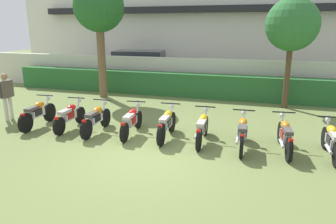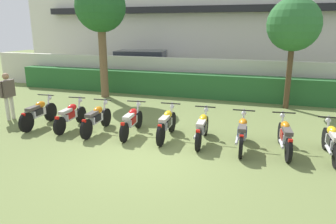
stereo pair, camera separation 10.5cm
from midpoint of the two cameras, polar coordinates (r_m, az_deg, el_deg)
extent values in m
plane|color=olive|center=(8.01, -3.37, -8.18)|extent=(60.00, 60.00, 0.00)
cube|color=silver|center=(21.36, 11.15, 16.51)|extent=(25.91, 6.00, 7.48)
cube|color=black|center=(18.16, 9.86, 18.02)|extent=(21.77, 0.50, 0.36)
cube|color=beige|center=(15.20, 7.54, 6.36)|extent=(24.62, 0.30, 1.72)
cube|color=#28602D|center=(14.57, 6.99, 4.72)|extent=(19.69, 0.70, 1.08)
cube|color=silver|center=(17.94, -4.08, 7.42)|extent=(4.72, 2.50, 1.00)
cube|color=#2D333D|center=(17.90, -4.76, 10.05)|extent=(2.92, 2.08, 0.65)
cylinder|color=black|center=(18.61, 1.37, 6.49)|extent=(0.71, 0.32, 0.68)
cylinder|color=black|center=(16.80, 0.47, 5.54)|extent=(0.71, 0.32, 0.68)
cylinder|color=black|center=(19.30, -7.99, 6.67)|extent=(0.71, 0.32, 0.68)
cylinder|color=black|center=(17.57, -9.78, 5.75)|extent=(0.71, 0.32, 0.68)
cylinder|color=brown|center=(14.77, -11.48, 8.95)|extent=(0.36, 0.36, 3.26)
sphere|color=#235B28|center=(14.72, -12.00, 18.30)|extent=(2.22, 2.22, 2.22)
cylinder|color=#4C3823|center=(13.33, 21.31, 6.03)|extent=(0.22, 0.22, 2.56)
sphere|color=#2D6B33|center=(13.19, 22.17, 14.56)|extent=(2.01, 2.01, 2.01)
cylinder|color=black|center=(11.62, -20.34, 0.02)|extent=(0.14, 0.64, 0.63)
cylinder|color=black|center=(10.64, -24.10, -1.73)|extent=(0.14, 0.64, 0.63)
cube|color=silver|center=(11.05, -22.36, -0.14)|extent=(0.24, 0.61, 0.22)
ellipsoid|color=orange|center=(11.13, -21.98, 1.23)|extent=(0.25, 0.45, 0.22)
cube|color=#4C4742|center=(10.82, -23.18, 0.62)|extent=(0.24, 0.53, 0.10)
cube|color=red|center=(10.50, -24.59, -0.42)|extent=(0.11, 0.09, 0.08)
cylinder|color=silver|center=(11.48, -20.73, 1.45)|extent=(0.07, 0.23, 0.65)
cylinder|color=black|center=(11.34, -21.14, 2.91)|extent=(0.60, 0.08, 0.04)
sphere|color=silver|center=(11.53, -20.51, 2.44)|extent=(0.14, 0.14, 0.14)
cylinder|color=silver|center=(10.96, -23.56, -1.09)|extent=(0.11, 0.55, 0.07)
cube|color=black|center=(11.00, -22.54, 0.05)|extent=(0.27, 0.38, 0.20)
cylinder|color=black|center=(11.07, -15.29, -0.47)|extent=(0.13, 0.57, 0.57)
cylinder|color=black|center=(10.02, -18.83, -2.41)|extent=(0.13, 0.57, 0.57)
cube|color=silver|center=(10.46, -17.17, -0.68)|extent=(0.24, 0.61, 0.22)
ellipsoid|color=red|center=(10.54, -16.80, 0.77)|extent=(0.25, 0.45, 0.22)
cube|color=#B2ADA3|center=(10.21, -17.92, 0.11)|extent=(0.24, 0.53, 0.10)
cube|color=red|center=(9.86, -19.28, -1.03)|extent=(0.11, 0.09, 0.08)
cylinder|color=silver|center=(10.92, -15.64, 1.02)|extent=(0.07, 0.23, 0.65)
cylinder|color=black|center=(10.77, -15.99, 2.55)|extent=(0.60, 0.08, 0.04)
sphere|color=silver|center=(10.97, -15.43, 2.07)|extent=(0.14, 0.14, 0.14)
cylinder|color=silver|center=(10.35, -18.39, -1.69)|extent=(0.11, 0.55, 0.07)
cube|color=#A51414|center=(10.40, -17.33, -0.49)|extent=(0.26, 0.38, 0.20)
cylinder|color=black|center=(10.49, -10.94, -0.97)|extent=(0.12, 0.61, 0.60)
cylinder|color=black|center=(9.41, -14.32, -3.07)|extent=(0.12, 0.61, 0.60)
cube|color=silver|center=(9.86, -12.72, -1.21)|extent=(0.23, 0.61, 0.22)
ellipsoid|color=orange|center=(9.94, -12.35, 0.33)|extent=(0.24, 0.45, 0.22)
cube|color=#4C4742|center=(9.60, -13.42, -0.38)|extent=(0.23, 0.53, 0.10)
cube|color=red|center=(9.24, -14.74, -1.61)|extent=(0.10, 0.08, 0.08)
cylinder|color=silver|center=(10.32, -11.24, 0.60)|extent=(0.06, 0.23, 0.65)
cylinder|color=black|center=(10.17, -11.56, 2.22)|extent=(0.60, 0.07, 0.04)
sphere|color=silver|center=(10.38, -11.03, 1.71)|extent=(0.14, 0.14, 0.14)
cylinder|color=silver|center=(9.74, -13.98, -2.29)|extent=(0.10, 0.55, 0.07)
cube|color=black|center=(9.80, -12.87, -1.01)|extent=(0.26, 0.37, 0.20)
cylinder|color=black|center=(10.19, -5.07, -1.33)|extent=(0.14, 0.57, 0.57)
cylinder|color=black|center=(8.99, -7.64, -3.69)|extent=(0.14, 0.57, 0.57)
cube|color=silver|center=(9.50, -6.40, -1.67)|extent=(0.25, 0.62, 0.22)
ellipsoid|color=red|center=(9.59, -6.11, -0.06)|extent=(0.26, 0.46, 0.22)
cube|color=beige|center=(9.23, -6.90, -0.82)|extent=(0.25, 0.54, 0.10)
cube|color=red|center=(8.82, -7.93, -2.18)|extent=(0.11, 0.09, 0.08)
cylinder|color=silver|center=(10.02, -5.27, 0.28)|extent=(0.07, 0.23, 0.65)
cylinder|color=black|center=(9.86, -5.47, 1.94)|extent=(0.60, 0.09, 0.04)
sphere|color=silver|center=(10.08, -5.10, 1.43)|extent=(0.14, 0.14, 0.14)
cylinder|color=silver|center=(9.35, -7.57, -2.81)|extent=(0.12, 0.55, 0.07)
cube|color=#A51414|center=(9.44, -6.51, -1.46)|extent=(0.27, 0.38, 0.20)
cylinder|color=black|center=(9.74, 1.06, -1.85)|extent=(0.12, 0.64, 0.63)
cylinder|color=black|center=(8.62, -0.97, -4.17)|extent=(0.12, 0.64, 0.63)
cube|color=silver|center=(9.09, 0.02, -2.13)|extent=(0.23, 0.61, 0.22)
ellipsoid|color=yellow|center=(9.18, 0.30, -0.46)|extent=(0.24, 0.45, 0.22)
cube|color=#B2ADA3|center=(8.81, -0.37, -1.26)|extent=(0.22, 0.53, 0.10)
cube|color=red|center=(8.44, -1.17, -2.60)|extent=(0.10, 0.08, 0.08)
cylinder|color=silver|center=(9.57, 0.93, -0.17)|extent=(0.06, 0.23, 0.65)
cylinder|color=black|center=(9.40, 0.80, 1.57)|extent=(0.60, 0.06, 0.04)
sphere|color=silver|center=(9.63, 1.10, 1.03)|extent=(0.14, 0.14, 0.14)
cylinder|color=silver|center=(8.93, -1.14, -3.33)|extent=(0.10, 0.55, 0.07)
cube|color=black|center=(9.02, -0.06, -1.92)|extent=(0.26, 0.37, 0.20)
cylinder|color=black|center=(9.53, 7.16, -2.52)|extent=(0.12, 0.59, 0.59)
cylinder|color=black|center=(8.33, 5.91, -5.12)|extent=(0.12, 0.59, 0.59)
cube|color=silver|center=(8.83, 6.56, -2.92)|extent=(0.23, 0.61, 0.22)
ellipsoid|color=yellow|center=(8.93, 6.77, -1.18)|extent=(0.24, 0.45, 0.22)
cube|color=#B2ADA3|center=(8.55, 6.37, -2.05)|extent=(0.23, 0.53, 0.10)
cube|color=red|center=(8.15, 5.85, -3.51)|extent=(0.10, 0.08, 0.08)
cylinder|color=silver|center=(9.35, 7.15, -0.82)|extent=(0.06, 0.23, 0.65)
cylinder|color=black|center=(9.18, 7.14, 0.95)|extent=(0.60, 0.07, 0.04)
sphere|color=silver|center=(9.41, 7.28, 0.42)|extent=(0.14, 0.14, 0.14)
cylinder|color=silver|center=(8.66, 5.49, -4.17)|extent=(0.10, 0.55, 0.07)
cube|color=black|center=(8.77, 6.52, -2.70)|extent=(0.26, 0.37, 0.20)
cylinder|color=black|center=(9.24, 13.76, -3.26)|extent=(0.12, 0.64, 0.63)
cylinder|color=black|center=(8.06, 13.51, -6.02)|extent=(0.12, 0.64, 0.63)
cube|color=silver|center=(8.55, 13.70, -3.71)|extent=(0.23, 0.61, 0.22)
ellipsoid|color=orange|center=(8.65, 13.82, -1.91)|extent=(0.24, 0.45, 0.22)
cube|color=#4C4742|center=(8.27, 13.74, -2.84)|extent=(0.23, 0.53, 0.10)
cube|color=red|center=(7.87, 13.62, -4.38)|extent=(0.10, 0.09, 0.08)
cylinder|color=silver|center=(9.06, 13.87, -1.52)|extent=(0.06, 0.23, 0.65)
cylinder|color=black|center=(8.89, 13.99, 0.29)|extent=(0.60, 0.07, 0.04)
sphere|color=silver|center=(9.12, 13.96, -0.24)|extent=(0.14, 0.14, 0.14)
cylinder|color=silver|center=(8.36, 12.77, -5.04)|extent=(0.10, 0.55, 0.07)
cube|color=navy|center=(8.49, 13.71, -3.50)|extent=(0.26, 0.37, 0.20)
cylinder|color=black|center=(9.40, 20.15, -3.58)|extent=(0.16, 0.60, 0.60)
cylinder|color=black|center=(8.18, 21.44, -6.51)|extent=(0.16, 0.60, 0.60)
cube|color=silver|center=(8.70, 20.89, -4.13)|extent=(0.27, 0.62, 0.22)
ellipsoid|color=orange|center=(8.79, 20.86, -2.35)|extent=(0.27, 0.46, 0.22)
cube|color=#4C4742|center=(8.42, 21.26, -3.29)|extent=(0.26, 0.54, 0.10)
cube|color=red|center=(8.00, 21.75, -4.91)|extent=(0.11, 0.09, 0.08)
cylinder|color=silver|center=(9.23, 20.41, -1.88)|extent=(0.08, 0.23, 0.65)
cylinder|color=black|center=(9.06, 20.68, -0.11)|extent=(0.60, 0.10, 0.04)
sphere|color=silver|center=(9.28, 20.41, -0.62)|extent=(0.14, 0.14, 0.14)
cylinder|color=silver|center=(8.48, 20.26, -5.48)|extent=(0.13, 0.55, 0.07)
cube|color=#A51414|center=(8.63, 20.97, -3.93)|extent=(0.28, 0.38, 0.20)
cylinder|color=black|center=(9.43, 27.07, -4.31)|extent=(0.12, 0.59, 0.59)
cube|color=silver|center=(8.78, 28.03, -4.79)|extent=(0.23, 0.61, 0.22)
ellipsoid|color=yellow|center=(8.87, 27.98, -3.02)|extent=(0.24, 0.45, 0.22)
cube|color=#B2ADA3|center=(8.51, 28.54, -3.97)|extent=(0.23, 0.53, 0.10)
cylinder|color=silver|center=(9.26, 27.42, -2.63)|extent=(0.06, 0.23, 0.65)
cylinder|color=black|center=(9.09, 27.78, -0.87)|extent=(0.60, 0.07, 0.04)
sphere|color=silver|center=(9.31, 27.42, -1.37)|extent=(0.14, 0.14, 0.14)
cylinder|color=silver|center=(8.57, 27.50, -6.13)|extent=(0.10, 0.55, 0.07)
cube|color=black|center=(8.72, 28.14, -4.59)|extent=(0.26, 0.37, 0.20)
cylinder|color=beige|center=(12.39, -26.27, 0.73)|extent=(0.13, 0.13, 0.82)
cylinder|color=beige|center=(12.24, -26.96, 0.49)|extent=(0.13, 0.13, 0.82)
cube|color=brown|center=(12.17, -27.00, 3.81)|extent=(0.22, 0.48, 0.58)
cylinder|color=brown|center=(12.37, -26.08, 4.15)|extent=(0.09, 0.09, 0.55)
cylinder|color=brown|center=(11.97, -27.97, 3.59)|extent=(0.09, 0.09, 0.55)
sphere|color=#9E7556|center=(12.11, -27.25, 5.81)|extent=(0.22, 0.22, 0.22)
camera|label=1|loc=(0.05, -89.68, 0.09)|focal=33.49mm
camera|label=2|loc=(0.05, 90.32, -0.09)|focal=33.49mm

